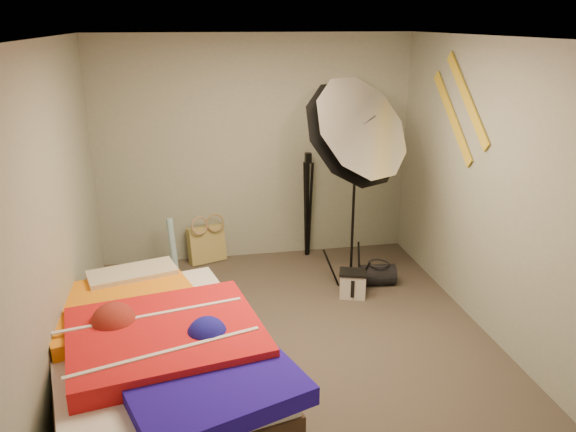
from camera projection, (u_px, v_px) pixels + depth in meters
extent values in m
plane|color=#4C443A|center=(290.00, 344.00, 4.79)|extent=(4.00, 4.00, 0.00)
plane|color=silver|center=(290.00, 38.00, 3.96)|extent=(4.00, 4.00, 0.00)
plane|color=#979B8C|center=(256.00, 150.00, 6.23)|extent=(3.50, 0.00, 3.50)
plane|color=#979B8C|center=(373.00, 342.00, 2.52)|extent=(3.50, 0.00, 3.50)
plane|color=#979B8C|center=(53.00, 220.00, 4.07)|extent=(0.00, 4.00, 4.00)
plane|color=#979B8C|center=(495.00, 193.00, 4.68)|extent=(0.00, 4.00, 4.00)
cube|color=tan|center=(207.00, 244.00, 6.38)|extent=(0.45, 0.31, 0.43)
cylinder|color=#4F99B7|center=(173.00, 247.00, 6.03)|extent=(0.12, 0.19, 0.63)
cube|color=beige|center=(353.00, 285.00, 5.58)|extent=(0.30, 0.25, 0.25)
cylinder|color=black|center=(378.00, 275.00, 5.84)|extent=(0.38, 0.25, 0.22)
cube|color=gold|center=(467.00, 99.00, 5.01)|extent=(0.02, 0.91, 0.78)
cube|color=gold|center=(452.00, 117.00, 5.30)|extent=(0.02, 0.91, 0.78)
cube|color=#402D1F|center=(158.00, 374.00, 4.16)|extent=(1.89, 2.34, 0.27)
cube|color=white|center=(155.00, 348.00, 4.09)|extent=(1.84, 2.30, 0.19)
cube|color=orange|center=(122.00, 307.00, 4.39)|extent=(1.38, 1.29, 0.14)
cube|color=red|center=(166.00, 338.00, 3.92)|extent=(1.48, 1.31, 0.17)
cube|color=#1F0FA5|center=(213.00, 386.00, 3.46)|extent=(1.25, 1.12, 0.12)
cube|color=pink|center=(133.00, 278.00, 4.79)|extent=(0.78, 0.51, 0.14)
cylinder|color=black|center=(353.00, 206.00, 5.61)|extent=(0.04, 0.04, 1.73)
cube|color=black|center=(357.00, 125.00, 5.34)|extent=(0.08, 0.08, 0.11)
cone|color=silver|center=(352.00, 135.00, 5.15)|extent=(1.11, 1.18, 1.27)
cylinder|color=black|center=(307.00, 210.00, 6.44)|extent=(0.04, 0.04, 1.11)
cube|color=black|center=(308.00, 158.00, 6.24)|extent=(0.07, 0.07, 0.11)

